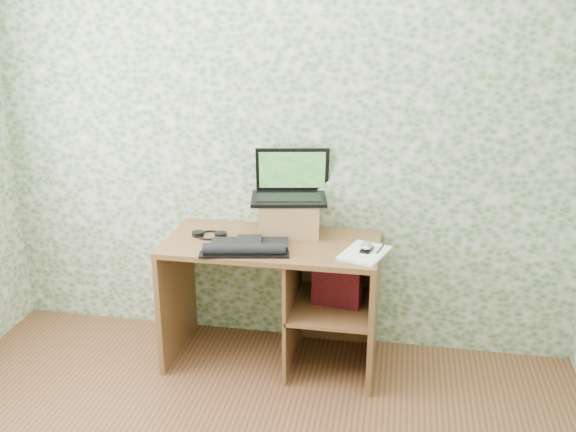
% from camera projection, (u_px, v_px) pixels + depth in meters
% --- Properties ---
extents(wall_back, '(3.50, 0.00, 3.50)m').
position_uv_depth(wall_back, '(282.00, 134.00, 3.71)').
color(wall_back, silver).
rests_on(wall_back, ground).
extents(desk, '(1.20, 0.60, 0.75)m').
position_uv_depth(desk, '(287.00, 284.00, 3.70)').
color(desk, brown).
rests_on(desk, floor).
extents(riser, '(0.38, 0.34, 0.20)m').
position_uv_depth(riser, '(289.00, 217.00, 3.69)').
color(riser, '#977044').
rests_on(riser, desk).
extents(laptop, '(0.47, 0.37, 0.28)m').
position_uv_depth(laptop, '(290.00, 187.00, 3.68)').
color(laptop, black).
rests_on(laptop, riser).
extents(keyboard, '(0.49, 0.32, 0.07)m').
position_uv_depth(keyboard, '(247.00, 247.00, 3.46)').
color(keyboard, black).
rests_on(keyboard, desk).
extents(headphones, '(0.20, 0.16, 0.02)m').
position_uv_depth(headphones, '(209.00, 235.00, 3.68)').
color(headphones, black).
rests_on(headphones, desk).
extents(notepad, '(0.29, 0.35, 0.01)m').
position_uv_depth(notepad, '(365.00, 253.00, 3.42)').
color(notepad, white).
rests_on(notepad, desk).
extents(mouse, '(0.09, 0.11, 0.03)m').
position_uv_depth(mouse, '(367.00, 248.00, 3.43)').
color(mouse, '#BDBDC0').
rests_on(mouse, notepad).
extents(pen, '(0.04, 0.13, 0.01)m').
position_uv_depth(pen, '(380.00, 249.00, 3.45)').
color(pen, black).
rests_on(pen, notepad).
extents(red_box, '(0.28, 0.13, 0.33)m').
position_uv_depth(red_box, '(337.00, 278.00, 3.60)').
color(red_box, maroon).
rests_on(red_box, desk).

